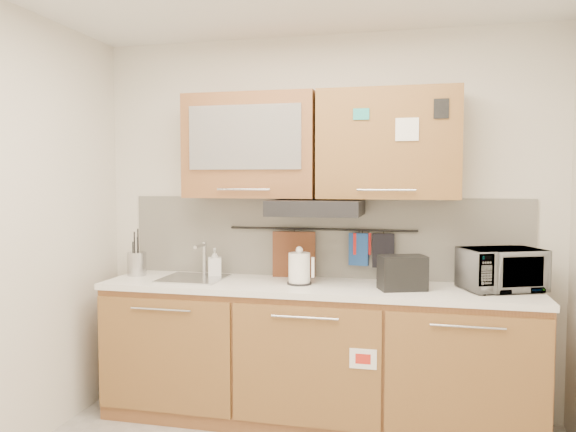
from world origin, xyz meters
The scene contains 17 objects.
wall_back centered at (0.00, 1.50, 1.30)m, with size 3.20×3.20×0.00m, color silver.
base_cabinet centered at (0.00, 1.19, 0.41)m, with size 2.80×0.64×0.88m.
countertop centered at (0.00, 1.19, 0.90)m, with size 2.82×0.62×0.04m, color white.
backsplash centered at (0.00, 1.49, 1.20)m, with size 2.80×0.02×0.56m, color silver.
upper_cabinets centered at (0.00, 1.32, 1.83)m, with size 1.82×0.37×0.70m.
range_hood centered at (0.00, 1.25, 1.42)m, with size 0.60×0.46×0.10m, color black.
sink centered at (-0.85, 1.21, 0.92)m, with size 0.42×0.40×0.26m.
utensil_rail centered at (0.00, 1.45, 1.26)m, with size 0.02×0.02×1.30m, color black.
utensil_crock centered at (-1.30, 1.25, 1.01)m, with size 0.18×0.18×0.33m.
kettle centered at (-0.10, 1.18, 1.02)m, with size 0.18×0.16×0.25m.
toaster centered at (0.56, 1.14, 1.03)m, with size 0.32×0.25×0.21m.
microwave centered at (1.16, 1.27, 1.05)m, with size 0.47×0.32×0.26m, color #999999.
soap_bottle centered at (-0.74, 1.33, 1.02)m, with size 0.09×0.09×0.20m, color #999999.
cutting_board centered at (-0.19, 1.44, 1.05)m, with size 0.30×0.02×0.37m, color brown.
oven_mitt centered at (0.26, 1.44, 1.13)m, with size 0.13×0.03×0.22m, color navy.
dark_pouch centered at (0.43, 1.44, 1.12)m, with size 0.15×0.04×0.23m, color black.
pot_holder centered at (0.28, 1.44, 1.17)m, with size 0.12×0.02×0.15m, color red.
Camera 1 is at (0.65, -2.38, 1.60)m, focal length 35.00 mm.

